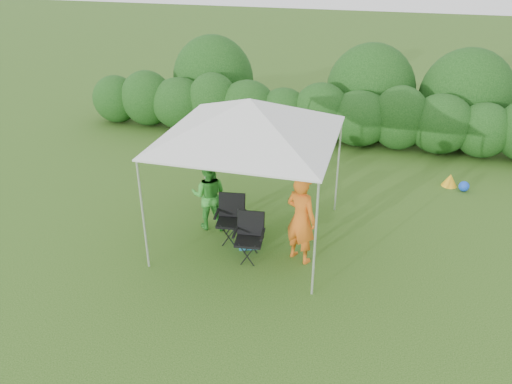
% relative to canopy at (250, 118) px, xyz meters
% --- Properties ---
extents(ground, '(70.00, 70.00, 0.00)m').
position_rel_canopy_xyz_m(ground, '(0.00, -0.50, -2.46)').
color(ground, '#3D641F').
extents(hedge, '(13.54, 1.53, 1.80)m').
position_rel_canopy_xyz_m(hedge, '(0.03, 5.50, -1.64)').
color(hedge, '#1F4E18').
rests_on(hedge, ground).
extents(canopy, '(3.10, 3.10, 2.83)m').
position_rel_canopy_xyz_m(canopy, '(0.00, 0.00, 0.00)').
color(canopy, silver).
rests_on(canopy, ground).
extents(chair_right, '(0.60, 0.55, 0.89)m').
position_rel_canopy_xyz_m(chair_right, '(0.19, -0.71, -1.96)').
color(chair_right, black).
rests_on(chair_right, ground).
extents(chair_left, '(0.63, 0.59, 0.93)m').
position_rel_canopy_xyz_m(chair_left, '(-0.34, -0.19, -1.94)').
color(chair_left, black).
rests_on(chair_left, ground).
extents(man, '(0.74, 0.65, 1.71)m').
position_rel_canopy_xyz_m(man, '(1.10, -0.54, -1.61)').
color(man, orange).
rests_on(man, ground).
extents(woman, '(0.80, 0.67, 1.47)m').
position_rel_canopy_xyz_m(woman, '(-0.89, 0.12, -1.73)').
color(woman, green).
rests_on(woman, ground).
extents(cooler, '(0.46, 0.40, 0.33)m').
position_rel_canopy_xyz_m(cooler, '(0.07, -0.41, -2.30)').
color(cooler, teal).
rests_on(cooler, ground).
extents(bottle, '(0.07, 0.07, 0.27)m').
position_rel_canopy_xyz_m(bottle, '(0.13, -0.45, -2.00)').
color(bottle, '#592D0C').
rests_on(bottle, cooler).
extents(lawn_toy, '(0.61, 0.51, 0.30)m').
position_rel_canopy_xyz_m(lawn_toy, '(4.10, 3.35, -2.32)').
color(lawn_toy, yellow).
rests_on(lawn_toy, ground).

